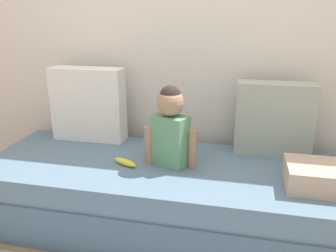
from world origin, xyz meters
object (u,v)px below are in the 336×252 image
(toddler, at_px, (170,126))
(throw_pillow_right, at_px, (274,119))
(banana, at_px, (125,162))
(couch, at_px, (166,195))
(folded_blanket, at_px, (325,177))
(throw_pillow_left, at_px, (88,104))

(toddler, bearing_deg, throw_pillow_right, 27.64)
(throw_pillow_right, distance_m, banana, 0.98)
(couch, relative_size, toddler, 4.71)
(folded_blanket, bearing_deg, banana, 178.09)
(couch, distance_m, throw_pillow_right, 0.85)
(folded_blanket, bearing_deg, toddler, 173.18)
(couch, height_order, banana, banana)
(banana, distance_m, folded_blanket, 1.13)
(throw_pillow_left, height_order, banana, throw_pillow_left)
(throw_pillow_right, bearing_deg, couch, -153.56)
(throw_pillow_right, bearing_deg, folded_blanket, -60.01)
(throw_pillow_left, xyz_separation_m, throw_pillow_right, (1.28, 0.00, -0.02))
(banana, bearing_deg, couch, 15.72)
(throw_pillow_left, distance_m, folded_blanket, 1.60)
(toddler, relative_size, folded_blanket, 1.24)
(couch, bearing_deg, throw_pillow_left, 153.56)
(throw_pillow_right, relative_size, banana, 2.84)
(folded_blanket, bearing_deg, couch, 173.26)
(couch, distance_m, banana, 0.34)
(toddler, bearing_deg, throw_pillow_left, 154.37)
(throw_pillow_right, relative_size, toddler, 0.98)
(throw_pillow_right, distance_m, folded_blanket, 0.52)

